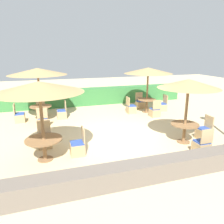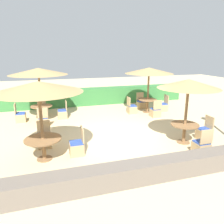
{
  "view_description": "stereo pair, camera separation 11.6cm",
  "coord_description": "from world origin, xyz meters",
  "views": [
    {
      "loc": [
        -2.67,
        -7.72,
        3.33
      ],
      "look_at": [
        0.0,
        0.6,
        0.9
      ],
      "focal_mm": 35.0,
      "sensor_mm": 36.0,
      "label": 1
    },
    {
      "loc": [
        -2.56,
        -7.76,
        3.33
      ],
      "look_at": [
        0.0,
        0.6,
        0.9
      ],
      "focal_mm": 35.0,
      "sensor_mm": 36.0,
      "label": 2
    }
  ],
  "objects": [
    {
      "name": "patio_chair_back_right_north",
      "position": [
        2.9,
        4.04,
        0.26
      ],
      "size": [
        0.46,
        0.46,
        0.93
      ],
      "rotation": [
        0.0,
        0.0,
        3.14
      ],
      "color": "tan",
      "rests_on": "ground_plane"
    },
    {
      "name": "patio_chair_front_right_south",
      "position": [
        2.26,
        -2.23,
        0.26
      ],
      "size": [
        0.46,
        0.46,
        0.93
      ],
      "color": "tan",
      "rests_on": "ground_plane"
    },
    {
      "name": "patio_chair_back_right_west",
      "position": [
        1.92,
        3.15,
        0.26
      ],
      "size": [
        0.46,
        0.46,
        0.93
      ],
      "rotation": [
        0.0,
        0.0,
        -1.57
      ],
      "color": "tan",
      "rests_on": "ground_plane"
    },
    {
      "name": "parasol_back_left",
      "position": [
        -2.84,
        3.33,
        2.41
      ],
      "size": [
        2.77,
        2.77,
        2.58
      ],
      "color": "olive",
      "rests_on": "ground_plane"
    },
    {
      "name": "patio_chair_back_left_east",
      "position": [
        -1.83,
        3.29,
        0.26
      ],
      "size": [
        0.46,
        0.46,
        0.93
      ],
      "rotation": [
        0.0,
        0.0,
        1.57
      ],
      "color": "tan",
      "rests_on": "ground_plane"
    },
    {
      "name": "patio_chair_back_left_west",
      "position": [
        -3.85,
        3.3,
        0.26
      ],
      "size": [
        0.46,
        0.46,
        0.93
      ],
      "rotation": [
        0.0,
        0.0,
        -1.57
      ],
      "color": "tan",
      "rests_on": "ground_plane"
    },
    {
      "name": "patio_chair_back_right_south",
      "position": [
        2.86,
        2.13,
        0.26
      ],
      "size": [
        0.46,
        0.46,
        0.93
      ],
      "color": "tan",
      "rests_on": "ground_plane"
    },
    {
      "name": "patio_chair_front_right_east",
      "position": [
        3.22,
        -1.18,
        0.26
      ],
      "size": [
        0.46,
        0.46,
        0.93
      ],
      "rotation": [
        0.0,
        0.0,
        1.57
      ],
      "color": "tan",
      "rests_on": "ground_plane"
    },
    {
      "name": "round_table_back_right",
      "position": [
        2.86,
        3.1,
        0.57
      ],
      "size": [
        1.02,
        1.02,
        0.74
      ],
      "color": "olive",
      "rests_on": "ground_plane"
    },
    {
      "name": "parasol_front_right",
      "position": [
        2.27,
        -1.22,
        2.22
      ],
      "size": [
        2.2,
        2.2,
        2.39
      ],
      "color": "olive",
      "rests_on": "ground_plane"
    },
    {
      "name": "patio_chair_back_left_north",
      "position": [
        -2.85,
        4.28,
        0.26
      ],
      "size": [
        0.46,
        0.46,
        0.93
      ],
      "rotation": [
        0.0,
        0.0,
        3.14
      ],
      "color": "tan",
      "rests_on": "ground_plane"
    },
    {
      "name": "patio_chair_back_left_south",
      "position": [
        -2.79,
        2.28,
        0.26
      ],
      "size": [
        0.46,
        0.46,
        0.93
      ],
      "color": "tan",
      "rests_on": "ground_plane"
    },
    {
      "name": "parasol_back_right",
      "position": [
        2.86,
        3.1,
        2.32
      ],
      "size": [
        2.63,
        2.63,
        2.49
      ],
      "color": "olive",
      "rests_on": "ground_plane"
    },
    {
      "name": "patio_chair_front_left_east",
      "position": [
        -1.72,
        -1.04,
        0.26
      ],
      "size": [
        0.46,
        0.46,
        0.93
      ],
      "rotation": [
        0.0,
        0.0,
        1.57
      ],
      "color": "tan",
      "rests_on": "ground_plane"
    },
    {
      "name": "round_table_front_right",
      "position": [
        2.27,
        -1.22,
        0.57
      ],
      "size": [
        1.02,
        1.02,
        0.74
      ],
      "color": "olive",
      "rests_on": "ground_plane"
    },
    {
      "name": "stone_border",
      "position": [
        0.0,
        -3.09,
        0.27
      ],
      "size": [
        10.0,
        0.56,
        0.54
      ],
      "primitive_type": "cube",
      "color": "#6B6056",
      "rests_on": "ground_plane"
    },
    {
      "name": "patio_chair_back_right_east",
      "position": [
        3.83,
        3.06,
        0.26
      ],
      "size": [
        0.46,
        0.46,
        0.93
      ],
      "rotation": [
        0.0,
        0.0,
        1.57
      ],
      "color": "tan",
      "rests_on": "ground_plane"
    },
    {
      "name": "hedge_row",
      "position": [
        0.0,
        5.83,
        0.53
      ],
      "size": [
        13.0,
        0.7,
        1.07
      ],
      "primitive_type": "cube",
      "color": "#387A3D",
      "rests_on": "ground_plane"
    },
    {
      "name": "ground_plane",
      "position": [
        0.0,
        0.0,
        0.0
      ],
      "size": [
        40.0,
        40.0,
        0.0
      ],
      "primitive_type": "plane",
      "color": "#D1BA8C"
    },
    {
      "name": "patio_chair_front_left_north",
      "position": [
        -2.75,
        -0.07,
        0.26
      ],
      "size": [
        0.46,
        0.46,
        0.93
      ],
      "rotation": [
        0.0,
        0.0,
        3.14
      ],
      "color": "tan",
      "rests_on": "ground_plane"
    },
    {
      "name": "parasol_front_left",
      "position": [
        -2.77,
        -1.07,
        2.33
      ],
      "size": [
        2.63,
        2.63,
        2.5
      ],
      "color": "olive",
      "rests_on": "ground_plane"
    },
    {
      "name": "round_table_front_left",
      "position": [
        -2.77,
        -1.07,
        0.57
      ],
      "size": [
        1.14,
        1.14,
        0.71
      ],
      "color": "olive",
      "rests_on": "ground_plane"
    },
    {
      "name": "round_table_back_left",
      "position": [
        -2.84,
        3.33,
        0.57
      ],
      "size": [
        1.05,
        1.05,
        0.72
      ],
      "color": "olive",
      "rests_on": "ground_plane"
    }
  ]
}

